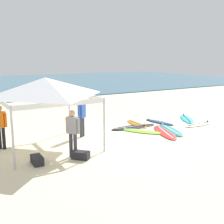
{
  "coord_description": "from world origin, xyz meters",
  "views": [
    {
      "loc": [
        -6.34,
        -9.36,
        3.45
      ],
      "look_at": [
        0.29,
        1.33,
        1.0
      ],
      "focal_mm": 44.05,
      "sensor_mm": 36.0,
      "label": 1
    }
  ],
  "objects_px": {
    "surfboard_cyan": "(187,119)",
    "surfboard_red": "(165,132)",
    "surfboard_white": "(198,124)",
    "person_orange": "(1,124)",
    "surfboard_lime": "(142,131)",
    "gear_bag_near_tent": "(37,160)",
    "surfboard_navy": "(159,122)",
    "canopy_tent": "(45,87)",
    "surfboard_black": "(134,127)",
    "gear_bag_by_pole": "(81,155)",
    "person_grey": "(73,130)",
    "surfboard_orange": "(137,124)",
    "surfboard_teal": "(170,130)",
    "person_blue": "(82,115)"
  },
  "relations": [
    {
      "from": "surfboard_teal",
      "to": "person_blue",
      "type": "bearing_deg",
      "value": 162.27
    },
    {
      "from": "gear_bag_near_tent",
      "to": "surfboard_navy",
      "type": "bearing_deg",
      "value": 18.06
    },
    {
      "from": "surfboard_orange",
      "to": "surfboard_white",
      "type": "distance_m",
      "value": 3.24
    },
    {
      "from": "surfboard_cyan",
      "to": "person_grey",
      "type": "distance_m",
      "value": 8.43
    },
    {
      "from": "surfboard_orange",
      "to": "person_grey",
      "type": "relative_size",
      "value": 1.14
    },
    {
      "from": "surfboard_lime",
      "to": "surfboard_cyan",
      "type": "distance_m",
      "value": 3.97
    },
    {
      "from": "canopy_tent",
      "to": "surfboard_red",
      "type": "relative_size",
      "value": 1.29
    },
    {
      "from": "surfboard_cyan",
      "to": "person_grey",
      "type": "xyz_separation_m",
      "value": [
        -8.07,
        -2.23,
        0.95
      ]
    },
    {
      "from": "surfboard_white",
      "to": "person_orange",
      "type": "xyz_separation_m",
      "value": [
        -9.55,
        1.34,
        0.95
      ]
    },
    {
      "from": "gear_bag_near_tent",
      "to": "surfboard_red",
      "type": "bearing_deg",
      "value": 6.29
    },
    {
      "from": "surfboard_black",
      "to": "person_orange",
      "type": "bearing_deg",
      "value": -179.7
    },
    {
      "from": "surfboard_black",
      "to": "person_grey",
      "type": "relative_size",
      "value": 1.53
    },
    {
      "from": "surfboard_lime",
      "to": "surfboard_red",
      "type": "distance_m",
      "value": 1.08
    },
    {
      "from": "surfboard_white",
      "to": "person_grey",
      "type": "relative_size",
      "value": 1.1
    },
    {
      "from": "surfboard_lime",
      "to": "surfboard_white",
      "type": "bearing_deg",
      "value": -7.9
    },
    {
      "from": "surfboard_orange",
      "to": "surfboard_white",
      "type": "xyz_separation_m",
      "value": [
        2.69,
        -1.81,
        0.0
      ]
    },
    {
      "from": "person_grey",
      "to": "gear_bag_by_pole",
      "type": "bearing_deg",
      "value": -63.3
    },
    {
      "from": "person_blue",
      "to": "gear_bag_by_pole",
      "type": "bearing_deg",
      "value": -116.79
    },
    {
      "from": "canopy_tent",
      "to": "surfboard_lime",
      "type": "xyz_separation_m",
      "value": [
        4.57,
        -0.17,
        -2.35
      ]
    },
    {
      "from": "surfboard_lime",
      "to": "surfboard_teal",
      "type": "height_order",
      "value": "same"
    },
    {
      "from": "surfboard_cyan",
      "to": "surfboard_white",
      "type": "height_order",
      "value": "same"
    },
    {
      "from": "gear_bag_by_pole",
      "to": "surfboard_lime",
      "type": "bearing_deg",
      "value": 23.23
    },
    {
      "from": "surfboard_orange",
      "to": "surfboard_lime",
      "type": "distance_m",
      "value": 1.51
    },
    {
      "from": "surfboard_black",
      "to": "gear_bag_by_pole",
      "type": "height_order",
      "value": "gear_bag_by_pole"
    },
    {
      "from": "surfboard_orange",
      "to": "person_blue",
      "type": "distance_m",
      "value": 3.64
    },
    {
      "from": "person_grey",
      "to": "gear_bag_near_tent",
      "type": "distance_m",
      "value": 1.54
    },
    {
      "from": "surfboard_cyan",
      "to": "surfboard_red",
      "type": "relative_size",
      "value": 0.84
    },
    {
      "from": "surfboard_lime",
      "to": "surfboard_navy",
      "type": "xyz_separation_m",
      "value": [
        2.02,
        1.04,
        0.0
      ]
    },
    {
      "from": "person_grey",
      "to": "gear_bag_by_pole",
      "type": "xyz_separation_m",
      "value": [
        0.15,
        -0.29,
        -0.85
      ]
    },
    {
      "from": "gear_bag_near_tent",
      "to": "gear_bag_by_pole",
      "type": "distance_m",
      "value": 1.48
    },
    {
      "from": "person_blue",
      "to": "surfboard_red",
      "type": "bearing_deg",
      "value": -22.45
    },
    {
      "from": "surfboard_navy",
      "to": "surfboard_black",
      "type": "relative_size",
      "value": 0.75
    },
    {
      "from": "surfboard_teal",
      "to": "surfboard_white",
      "type": "bearing_deg",
      "value": 1.85
    },
    {
      "from": "canopy_tent",
      "to": "surfboard_teal",
      "type": "relative_size",
      "value": 1.4
    },
    {
      "from": "canopy_tent",
      "to": "person_grey",
      "type": "bearing_deg",
      "value": -76.53
    },
    {
      "from": "surfboard_teal",
      "to": "surfboard_red",
      "type": "relative_size",
      "value": 0.92
    },
    {
      "from": "canopy_tent",
      "to": "person_orange",
      "type": "bearing_deg",
      "value": 156.19
    },
    {
      "from": "surfboard_cyan",
      "to": "surfboard_lime",
      "type": "bearing_deg",
      "value": -168.46
    },
    {
      "from": "person_orange",
      "to": "gear_bag_by_pole",
      "type": "height_order",
      "value": "person_orange"
    },
    {
      "from": "surfboard_white",
      "to": "gear_bag_near_tent",
      "type": "bearing_deg",
      "value": -174.04
    },
    {
      "from": "surfboard_white",
      "to": "surfboard_teal",
      "type": "xyz_separation_m",
      "value": [
        -2.05,
        -0.07,
        -0.0
      ]
    },
    {
      "from": "person_orange",
      "to": "gear_bag_near_tent",
      "type": "distance_m",
      "value": 2.51
    },
    {
      "from": "person_orange",
      "to": "surfboard_teal",
      "type": "bearing_deg",
      "value": -10.63
    },
    {
      "from": "canopy_tent",
      "to": "gear_bag_by_pole",
      "type": "distance_m",
      "value": 2.99
    },
    {
      "from": "surfboard_orange",
      "to": "gear_bag_by_pole",
      "type": "relative_size",
      "value": 3.26
    },
    {
      "from": "surfboard_navy",
      "to": "gear_bag_by_pole",
      "type": "bearing_deg",
      "value": -155.35
    },
    {
      "from": "surfboard_orange",
      "to": "person_orange",
      "type": "distance_m",
      "value": 6.94
    },
    {
      "from": "surfboard_lime",
      "to": "person_blue",
      "type": "bearing_deg",
      "value": 164.35
    },
    {
      "from": "surfboard_orange",
      "to": "surfboard_navy",
      "type": "xyz_separation_m",
      "value": [
        1.31,
        -0.29,
        0.0
      ]
    },
    {
      "from": "canopy_tent",
      "to": "surfboard_navy",
      "type": "xyz_separation_m",
      "value": [
        6.58,
        0.88,
        -2.35
      ]
    }
  ]
}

